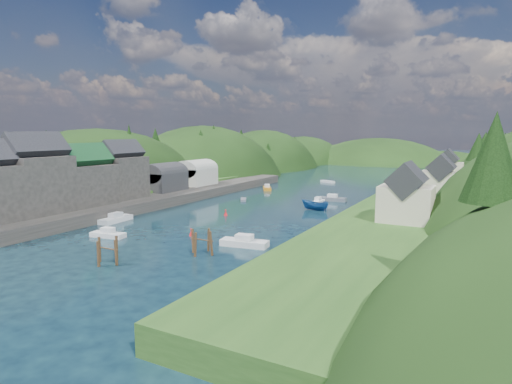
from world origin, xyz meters
The scene contains 15 objects.
ground centered at (0.00, 50.00, 0.00)m, with size 600.00×600.00×0.00m, color black.
hillside_left centered at (-45.00, 75.00, -8.03)m, with size 44.00×245.56×52.00m.
far_hills centered at (1.22, 174.01, -10.80)m, with size 103.00×68.00×44.00m.
hill_trees centered at (0.89, 64.07, 11.10)m, with size 90.52×151.41×11.82m.
quay_left centered at (-24.00, 20.00, 1.00)m, with size 12.00×110.00×2.00m, color #2D2B28.
terrace_left_grass centered at (-31.00, 20.00, 1.25)m, with size 12.00×110.00×2.50m, color #234719.
quayside_buildings centered at (-26.00, 6.39, 7.09)m, with size 8.00×35.84×12.90m.
boat_sheds centered at (-26.00, 39.00, 5.27)m, with size 7.00×21.00×7.50m.
terrace_right centered at (25.00, 40.00, 1.20)m, with size 16.00×120.00×2.40m, color #234719.
right_bank_cottages centered at (28.00, 48.33, 5.84)m, with size 9.00×59.24×8.41m.
piling_cluster_near centered at (-0.53, -6.23, 1.17)m, with size 3.17×2.97×3.48m.
piling_cluster_far centered at (6.63, 2.00, 1.22)m, with size 3.28×3.05×3.57m.
channel_buoy_near centered at (-0.11, 8.73, 0.48)m, with size 0.70×0.70×1.10m.
channel_buoy_far centered at (-3.94, 23.91, 0.48)m, with size 0.70×0.70×1.10m.
moored_boats centered at (1.39, 32.38, 0.56)m, with size 37.30×80.97×2.06m.
Camera 1 is at (36.65, -39.44, 14.79)m, focal length 30.00 mm.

